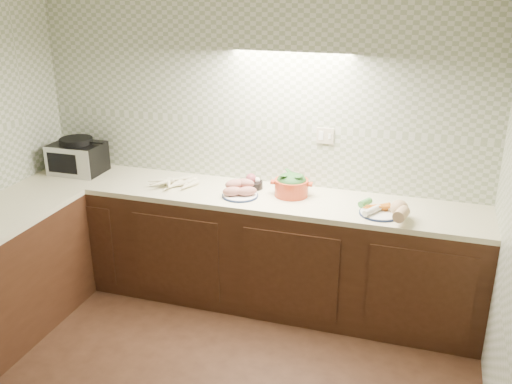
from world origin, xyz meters
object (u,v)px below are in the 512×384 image
(toaster_oven, at_px, (77,157))
(dutch_oven, at_px, (291,185))
(parsnip_pile, at_px, (176,181))
(sweet_potato_plate, at_px, (240,190))
(veg_plate, at_px, (388,209))
(onion_bowl, at_px, (253,183))

(toaster_oven, distance_m, dutch_oven, 1.83)
(parsnip_pile, height_order, sweet_potato_plate, sweet_potato_plate)
(sweet_potato_plate, distance_m, veg_plate, 1.10)
(toaster_oven, relative_size, parsnip_pile, 1.11)
(dutch_oven, xyz_separation_m, veg_plate, (0.73, -0.17, -0.04))
(toaster_oven, distance_m, parsnip_pile, 0.91)
(toaster_oven, relative_size, sweet_potato_plate, 1.51)
(parsnip_pile, xyz_separation_m, onion_bowl, (0.60, 0.10, 0.01))
(sweet_potato_plate, bearing_deg, toaster_oven, 175.78)
(parsnip_pile, xyz_separation_m, veg_plate, (1.66, -0.13, 0.02))
(sweet_potato_plate, height_order, onion_bowl, sweet_potato_plate)
(toaster_oven, height_order, sweet_potato_plate, toaster_oven)
(toaster_oven, bearing_deg, dutch_oven, -0.15)
(toaster_oven, height_order, onion_bowl, toaster_oven)
(toaster_oven, xyz_separation_m, onion_bowl, (1.51, 0.08, -0.09))
(toaster_oven, relative_size, dutch_oven, 1.31)
(onion_bowl, bearing_deg, sweet_potato_plate, -101.91)
(parsnip_pile, bearing_deg, veg_plate, -4.47)
(parsnip_pile, bearing_deg, onion_bowl, 9.75)
(dutch_oven, bearing_deg, toaster_oven, 173.62)
(toaster_oven, bearing_deg, veg_plate, -4.17)
(sweet_potato_plate, bearing_deg, parsnip_pile, 171.46)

